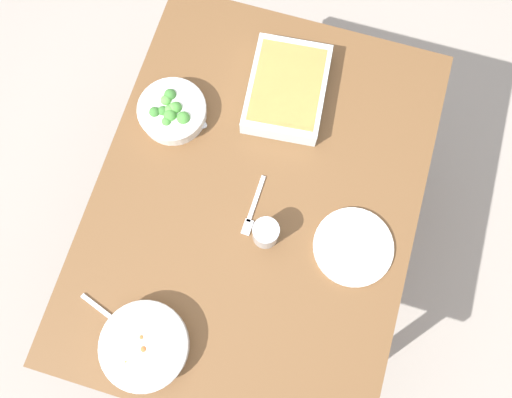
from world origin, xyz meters
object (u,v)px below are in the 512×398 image
at_px(baking_dish, 287,88).
at_px(fork_on_table, 252,209).
at_px(drink_cup, 266,233).
at_px(broccoli_bowl, 172,111).
at_px(spoon_by_stew, 115,320).
at_px(stew_bowl, 145,346).
at_px(side_plate, 353,247).
at_px(spoon_by_broccoli, 187,120).

distance_m(baking_dish, fork_on_table, 0.37).
relative_size(baking_dish, drink_cup, 3.75).
bearing_deg(broccoli_bowl, spoon_by_stew, -176.10).
bearing_deg(baking_dish, broccoli_bowl, 118.47).
distance_m(stew_bowl, side_plate, 0.61).
bearing_deg(spoon_by_broccoli, fork_on_table, -128.40).
relative_size(broccoli_bowl, fork_on_table, 1.12).
height_order(drink_cup, fork_on_table, drink_cup).
distance_m(drink_cup, fork_on_table, 0.09).
bearing_deg(spoon_by_broccoli, broccoli_bowl, 86.42).
relative_size(side_plate, fork_on_table, 1.24).
bearing_deg(fork_on_table, side_plate, -94.53).
bearing_deg(baking_dish, spoon_by_broccoli, 122.79).
relative_size(drink_cup, fork_on_table, 0.48).
distance_m(broccoli_bowl, spoon_by_broccoli, 0.05).
height_order(baking_dish, drink_cup, drink_cup).
bearing_deg(drink_cup, spoon_by_broccoli, 49.74).
bearing_deg(stew_bowl, side_plate, -48.30).
xyz_separation_m(stew_bowl, spoon_by_broccoli, (0.63, 0.10, -0.03)).
height_order(drink_cup, side_plate, drink_cup).
height_order(side_plate, spoon_by_broccoli, side_plate).
bearing_deg(side_plate, spoon_by_stew, 123.48).
distance_m(broccoli_bowl, spoon_by_stew, 0.60).
relative_size(broccoli_bowl, spoon_by_broccoli, 1.13).
distance_m(broccoli_bowl, side_plate, 0.64).
height_order(drink_cup, spoon_by_broccoli, drink_cup).
height_order(stew_bowl, broccoli_bowl, broccoli_bowl).
bearing_deg(spoon_by_stew, spoon_by_broccoli, -0.21).
xyz_separation_m(baking_dish, fork_on_table, (-0.37, -0.00, -0.03)).
height_order(spoon_by_stew, spoon_by_broccoli, same).
height_order(baking_dish, side_plate, baking_dish).
bearing_deg(baking_dish, spoon_by_stew, 161.32).
xyz_separation_m(baking_dish, spoon_by_stew, (-0.76, 0.26, -0.03)).
distance_m(spoon_by_broccoli, fork_on_table, 0.33).
bearing_deg(spoon_by_stew, side_plate, -56.52).
distance_m(broccoli_bowl, baking_dish, 0.34).
bearing_deg(stew_bowl, drink_cup, -30.38).
xyz_separation_m(drink_cup, spoon_by_stew, (-0.33, 0.32, -0.03)).
height_order(side_plate, fork_on_table, side_plate).
xyz_separation_m(baking_dish, spoon_by_broccoli, (-0.16, 0.26, -0.03)).
distance_m(baking_dish, spoon_by_broccoli, 0.30).
bearing_deg(spoon_by_stew, drink_cup, -43.91).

